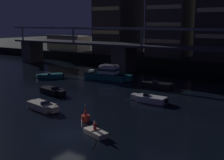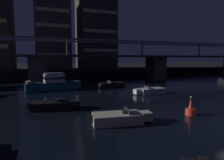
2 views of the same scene
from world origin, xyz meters
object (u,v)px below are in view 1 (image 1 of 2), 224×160
object	(u,v)px
speedboat_mid_center	(51,76)
speedboat_mid_right	(43,106)
speedboat_far_left	(150,99)
cabin_cruiser_near_left	(108,74)
speedboat_mid_left	(53,91)
channel_buoy	(86,116)
dinghy_with_paddler	(96,132)
speedboat_near_center	(158,85)
tower_west_tall	(170,15)
river_bridge	(190,56)
waterfront_pavilion	(68,43)

from	to	relation	value
speedboat_mid_center	speedboat_mid_right	xyz separation A→B (m)	(14.04, -14.95, 0.00)
speedboat_far_left	cabin_cruiser_near_left	bearing A→B (deg)	145.10
speedboat_mid_left	channel_buoy	world-z (taller)	channel_buoy
speedboat_mid_left	dinghy_with_paddler	bearing A→B (deg)	-31.59
cabin_cruiser_near_left	speedboat_far_left	bearing A→B (deg)	-34.90
speedboat_mid_left	speedboat_near_center	bearing A→B (deg)	48.08
tower_west_tall	speedboat_mid_right	world-z (taller)	tower_west_tall
speedboat_near_center	speedboat_mid_left	distance (m)	16.74
speedboat_near_center	speedboat_mid_left	bearing A→B (deg)	-131.92
tower_west_tall	speedboat_mid_left	world-z (taller)	tower_west_tall
speedboat_far_left	channel_buoy	world-z (taller)	channel_buoy
cabin_cruiser_near_left	speedboat_mid_center	world-z (taller)	cabin_cruiser_near_left
tower_west_tall	speedboat_far_left	size ratio (longest dim) A/B	3.87
cabin_cruiser_near_left	dinghy_with_paddler	bearing A→B (deg)	-57.52
cabin_cruiser_near_left	speedboat_mid_left	bearing A→B (deg)	-93.00
tower_west_tall	speedboat_mid_right	bearing A→B (deg)	-87.10
speedboat_far_left	river_bridge	bearing A→B (deg)	93.59
speedboat_mid_left	dinghy_with_paddler	size ratio (longest dim) A/B	1.86
speedboat_near_center	speedboat_far_left	distance (m)	8.94
waterfront_pavilion	speedboat_far_left	distance (m)	52.54
speedboat_mid_left	speedboat_far_left	xyz separation A→B (m)	(14.00, 3.97, 0.00)
channel_buoy	speedboat_mid_right	bearing A→B (deg)	177.69
river_bridge	waterfront_pavilion	size ratio (longest dim) A/B	7.50
river_bridge	speedboat_near_center	size ratio (longest dim) A/B	17.79
channel_buoy	speedboat_mid_center	bearing A→B (deg)	144.03
river_bridge	cabin_cruiser_near_left	distance (m)	15.68
waterfront_pavilion	speedboat_near_center	world-z (taller)	waterfront_pavilion
speedboat_far_left	speedboat_near_center	bearing A→B (deg)	108.39
waterfront_pavilion	speedboat_mid_right	bearing A→B (deg)	-50.89
cabin_cruiser_near_left	dinghy_with_paddler	size ratio (longest dim) A/B	3.32
speedboat_mid_right	speedboat_far_left	size ratio (longest dim) A/B	1.00
speedboat_far_left	dinghy_with_paddler	world-z (taller)	dinghy_with_paddler
cabin_cruiser_near_left	speedboat_mid_center	size ratio (longest dim) A/B	2.00
speedboat_mid_center	cabin_cruiser_near_left	bearing A→B (deg)	24.63
waterfront_pavilion	cabin_cruiser_near_left	size ratio (longest dim) A/B	1.33
tower_west_tall	waterfront_pavilion	size ratio (longest dim) A/B	1.63
speedboat_mid_right	dinghy_with_paddler	distance (m)	10.72
speedboat_near_center	dinghy_with_paddler	size ratio (longest dim) A/B	1.86
channel_buoy	river_bridge	bearing A→B (deg)	87.67
tower_west_tall	speedboat_near_center	distance (m)	28.95
speedboat_near_center	speedboat_mid_right	world-z (taller)	same
waterfront_pavilion	speedboat_mid_center	bearing A→B (deg)	-53.49
speedboat_mid_left	channel_buoy	xyz separation A→B (m)	(11.64, -6.58, 0.06)
cabin_cruiser_near_left	speedboat_near_center	size ratio (longest dim) A/B	1.78
tower_west_tall	channel_buoy	bearing A→B (deg)	-78.25
speedboat_near_center	speedboat_far_left	xyz separation A→B (m)	(2.82, -8.48, 0.00)
dinghy_with_paddler	cabin_cruiser_near_left	bearing A→B (deg)	122.48
speedboat_mid_right	speedboat_far_left	world-z (taller)	same
speedboat_mid_left	speedboat_far_left	distance (m)	14.56
speedboat_mid_left	speedboat_mid_center	xyz separation A→B (m)	(-9.35, 8.65, 0.00)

